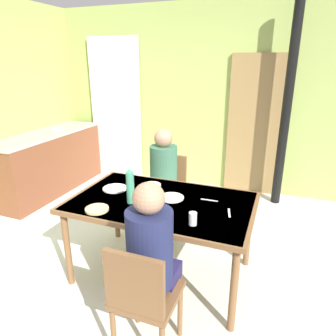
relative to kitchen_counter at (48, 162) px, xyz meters
name	(u,v)px	position (x,y,z in m)	size (l,w,h in m)	color
ground_plane	(125,264)	(1.96, -1.24, -0.45)	(6.18, 6.18, 0.00)	silver
wall_back	(196,99)	(1.96, 1.14, 0.90)	(4.78, 0.10, 2.70)	#9BB059
door_wooden	(256,127)	(2.88, 1.06, 0.55)	(0.80, 0.05, 2.00)	olive
stove_pipe_column	(287,106)	(3.27, 0.79, 0.90)	(0.12, 0.12, 2.70)	black
curtain_panel	(116,109)	(0.60, 1.04, 0.68)	(0.90, 0.03, 2.27)	white
kitchen_counter	(48,162)	(0.00, 0.00, 0.00)	(0.61, 1.88, 0.91)	brown
dining_table	(162,207)	(2.35, -1.23, 0.24)	(1.57, 0.98, 0.75)	brown
chair_near_diner	(143,296)	(2.55, -2.07, 0.05)	(0.40, 0.40, 0.87)	brown
chair_far_diner	(168,188)	(2.08, -0.39, 0.05)	(0.40, 0.40, 0.87)	brown
person_near_diner	(151,246)	(2.55, -1.93, 0.33)	(0.30, 0.37, 0.77)	#26204D
person_far_diner	(163,168)	(2.08, -0.52, 0.33)	(0.30, 0.37, 0.77)	#3A604D
water_bottle_green_near	(130,187)	(2.11, -1.36, 0.45)	(0.07, 0.07, 0.31)	#3E926E
serving_bowl_center	(152,187)	(2.17, -1.04, 0.33)	(0.17, 0.17, 0.06)	#EEE3C8
dinner_plate_near_left	(172,198)	(2.41, -1.15, 0.31)	(0.22, 0.22, 0.01)	white
dinner_plate_near_right	(115,188)	(1.84, -1.15, 0.31)	(0.23, 0.23, 0.01)	white
dinner_plate_far_center	(146,212)	(2.32, -1.49, 0.31)	(0.20, 0.20, 0.01)	white
drinking_glass_by_near_diner	(193,219)	(2.71, -1.53, 0.35)	(0.06, 0.06, 0.10)	silver
bread_plate_sliced	(97,209)	(1.92, -1.58, 0.31)	(0.19, 0.19, 0.02)	#DBB77A
cutlery_knife_near	(209,200)	(2.73, -1.08, 0.30)	(0.15, 0.02, 0.00)	silver
cutlery_fork_near	(229,213)	(2.93, -1.25, 0.30)	(0.15, 0.02, 0.00)	silver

